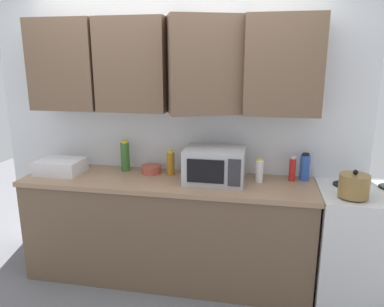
{
  "coord_description": "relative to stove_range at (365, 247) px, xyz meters",
  "views": [
    {
      "loc": [
        0.76,
        -3.14,
        1.87
      ],
      "look_at": [
        0.21,
        -0.25,
        1.12
      ],
      "focal_mm": 34.52,
      "sensor_mm": 36.0,
      "label": 1
    }
  ],
  "objects": [
    {
      "name": "bottle_green_oil",
      "position": [
        -2.03,
        0.2,
        0.58
      ],
      "size": [
        0.08,
        0.08,
        0.28
      ],
      "color": "#386B2D",
      "rests_on": "counter_run"
    },
    {
      "name": "bottle_blue_cleaner",
      "position": [
        -0.48,
        0.22,
        0.56
      ],
      "size": [
        0.08,
        0.08,
        0.23
      ],
      "color": "#2D56B7",
      "rests_on": "counter_run"
    },
    {
      "name": "bowl_ceramic_small",
      "position": [
        -1.78,
        0.16,
        0.48
      ],
      "size": [
        0.17,
        0.17,
        0.07
      ],
      "primitive_type": "cylinder",
      "color": "#B24C3D",
      "rests_on": "counter_run"
    },
    {
      "name": "stove_range",
      "position": [
        0.0,
        0.0,
        0.0
      ],
      "size": [
        0.76,
        0.64,
        0.91
      ],
      "color": "silver",
      "rests_on": "ground_plane"
    },
    {
      "name": "dish_rack",
      "position": [
        -2.56,
        0.02,
        0.51
      ],
      "size": [
        0.38,
        0.3,
        0.12
      ],
      "primitive_type": "cube",
      "color": "silver",
      "rests_on": "counter_run"
    },
    {
      "name": "kettle",
      "position": [
        -0.17,
        -0.14,
        0.54
      ],
      "size": [
        0.21,
        0.21,
        0.2
      ],
      "color": "olive",
      "rests_on": "stove_range"
    },
    {
      "name": "bottle_white_jar",
      "position": [
        -0.84,
        0.1,
        0.54
      ],
      "size": [
        0.06,
        0.06,
        0.2
      ],
      "color": "white",
      "rests_on": "counter_run"
    },
    {
      "name": "counter_run",
      "position": [
        -1.6,
        0.02,
        -0.0
      ],
      "size": [
        2.43,
        0.63,
        0.9
      ],
      "color": "brown",
      "rests_on": "ground_plane"
    },
    {
      "name": "bottle_amber_vinegar",
      "position": [
        -1.6,
        0.16,
        0.55
      ],
      "size": [
        0.07,
        0.07,
        0.22
      ],
      "color": "#AD701E",
      "rests_on": "counter_run"
    },
    {
      "name": "microwave",
      "position": [
        -1.2,
        0.04,
        0.59
      ],
      "size": [
        0.48,
        0.37,
        0.28
      ],
      "color": "#B7B7BC",
      "rests_on": "counter_run"
    },
    {
      "name": "bottle_red_sauce",
      "position": [
        -0.58,
        0.18,
        0.55
      ],
      "size": [
        0.05,
        0.05,
        0.21
      ],
      "color": "red",
      "rests_on": "counter_run"
    },
    {
      "name": "wall_back_with_cabinets",
      "position": [
        -1.6,
        0.25,
        1.12
      ],
      "size": [
        3.3,
        0.51,
        2.6
      ],
      "color": "white",
      "rests_on": "ground_plane"
    }
  ]
}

